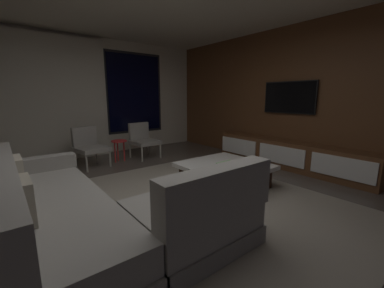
% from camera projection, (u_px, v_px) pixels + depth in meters
% --- Properties ---
extents(floor, '(9.20, 9.20, 0.00)m').
position_uv_depth(floor, '(171.00, 210.00, 2.99)').
color(floor, '#564C44').
extents(back_wall_with_window, '(6.60, 0.30, 2.70)m').
position_uv_depth(back_wall_with_window, '(79.00, 98.00, 5.47)').
color(back_wall_with_window, beige).
rests_on(back_wall_with_window, floor).
extents(media_wall, '(0.12, 7.80, 2.70)m').
position_uv_depth(media_wall, '(304.00, 97.00, 4.60)').
color(media_wall, brown).
rests_on(media_wall, floor).
extents(area_rug, '(3.20, 3.80, 0.01)m').
position_uv_depth(area_rug, '(198.00, 204.00, 3.13)').
color(area_rug, gray).
rests_on(area_rug, floor).
extents(sectional_couch, '(1.98, 2.50, 0.82)m').
position_uv_depth(sectional_couch, '(90.00, 215.00, 2.25)').
color(sectional_couch, gray).
rests_on(sectional_couch, floor).
extents(coffee_table, '(1.16, 1.16, 0.36)m').
position_uv_depth(coffee_table, '(225.00, 175.00, 3.72)').
color(coffee_table, '#331C0F').
rests_on(coffee_table, floor).
extents(book_stack_on_coffee_table, '(0.29, 0.22, 0.08)m').
position_uv_depth(book_stack_on_coffee_table, '(228.00, 165.00, 3.45)').
color(book_stack_on_coffee_table, '#47B47F').
rests_on(book_stack_on_coffee_table, coffee_table).
extents(accent_chair_near_window, '(0.59, 0.61, 0.78)m').
position_uv_depth(accent_chair_near_window, '(143.00, 138.00, 5.51)').
color(accent_chair_near_window, '#B2ADA0').
rests_on(accent_chair_near_window, floor).
extents(accent_chair_by_curtain, '(0.64, 0.66, 0.78)m').
position_uv_depth(accent_chair_by_curtain, '(89.00, 145.00, 4.78)').
color(accent_chair_by_curtain, '#B2ADA0').
rests_on(accent_chair_by_curtain, floor).
extents(side_stool, '(0.32, 0.32, 0.46)m').
position_uv_depth(side_stool, '(119.00, 144.00, 5.13)').
color(side_stool, red).
rests_on(side_stool, floor).
extents(media_console, '(0.46, 3.10, 0.52)m').
position_uv_depth(media_console, '(289.00, 155.00, 4.68)').
color(media_console, brown).
rests_on(media_console, floor).
extents(mounted_tv, '(0.05, 1.07, 0.62)m').
position_uv_depth(mounted_tv, '(289.00, 97.00, 4.73)').
color(mounted_tv, black).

